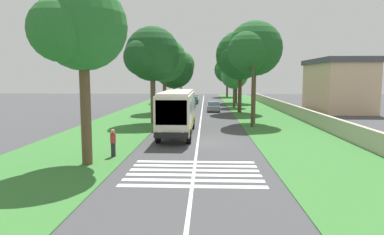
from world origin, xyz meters
TOP-DOWN VIEW (x-y plane):
  - ground at (0.00, 0.00)m, footprint 160.00×160.00m
  - grass_verge_left at (15.00, 8.20)m, footprint 120.00×8.00m
  - grass_verge_right at (15.00, -8.20)m, footprint 120.00×8.00m
  - centre_line at (15.00, 0.00)m, footprint 110.00×0.16m
  - coach_bus at (3.53, 1.80)m, footprint 11.16×2.62m
  - zebra_crossing at (-8.31, 0.00)m, footprint 4.95×6.80m
  - trailing_car_0 at (24.46, -1.70)m, footprint 4.30×1.78m
  - trailing_car_1 at (30.16, 2.04)m, footprint 4.30×1.78m
  - trailing_car_2 at (39.30, 1.76)m, footprint 4.30×1.78m
  - trailing_car_3 at (45.03, 1.80)m, footprint 4.30×1.78m
  - roadside_tree_left_0 at (41.36, 5.75)m, footprint 8.57×7.59m
  - roadside_tree_left_1 at (10.67, 5.18)m, footprint 6.64×5.70m
  - roadside_tree_left_2 at (22.25, 5.36)m, footprint 7.42×6.15m
  - roadside_tree_left_3 at (-6.82, 6.14)m, footprint 6.02×4.77m
  - roadside_tree_left_4 at (62.29, 5.94)m, footprint 8.51×6.85m
  - roadside_tree_right_0 at (41.50, -6.20)m, footprint 8.64×7.28m
  - roadside_tree_right_1 at (30.98, -5.08)m, footprint 5.44×4.47m
  - roadside_tree_right_2 at (22.64, -5.17)m, footprint 7.85×6.73m
  - roadside_tree_right_3 at (10.98, -5.46)m, footprint 7.27×5.77m
  - roadside_tree_right_4 at (62.18, -5.78)m, footprint 8.09×6.50m
  - utility_pole at (8.15, -5.13)m, footprint 0.24×1.40m
  - roadside_wall at (20.00, -11.60)m, footprint 70.00×0.40m
  - roadside_building at (25.41, -19.68)m, footprint 13.02×7.12m
  - pedestrian at (-5.03, 5.07)m, footprint 0.34×0.34m

SIDE VIEW (x-z plane):
  - ground at x=0.00m, z-range 0.00..0.00m
  - zebra_crossing at x=-8.31m, z-range 0.00..0.01m
  - centre_line at x=15.00m, z-range 0.00..0.01m
  - grass_verge_left at x=15.00m, z-range 0.00..0.04m
  - grass_verge_right at x=15.00m, z-range 0.00..0.04m
  - trailing_car_0 at x=24.46m, z-range -0.05..1.38m
  - trailing_car_1 at x=30.16m, z-range -0.05..1.38m
  - trailing_car_2 at x=39.30m, z-range -0.05..1.38m
  - trailing_car_3 at x=45.03m, z-range -0.05..1.38m
  - roadside_wall at x=20.00m, z-range 0.04..1.45m
  - pedestrian at x=-5.03m, z-range 0.06..1.75m
  - coach_bus at x=3.53m, z-range 0.28..4.01m
  - roadside_building at x=25.41m, z-range 0.05..7.64m
  - utility_pole at x=8.15m, z-range 0.18..7.80m
  - roadside_tree_right_1 at x=30.98m, z-range 1.41..8.91m
  - roadside_tree_left_0 at x=41.36m, z-range 1.25..11.60m
  - roadside_tree_right_4 at x=62.18m, z-range 1.61..11.67m
  - roadside_tree_left_2 at x=22.25m, z-range 1.96..12.30m
  - roadside_tree_left_1 at x=10.67m, z-range 2.10..12.24m
  - roadside_tree_left_3 at x=-6.82m, z-range 2.43..12.37m
  - roadside_tree_right_3 at x=10.98m, z-range 2.34..13.02m
  - roadside_tree_right_2 at x=22.64m, z-range 2.11..13.35m
  - roadside_tree_left_4 at x=62.29m, z-range 2.19..13.79m
  - roadside_tree_right_0 at x=41.50m, z-range 2.37..14.70m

